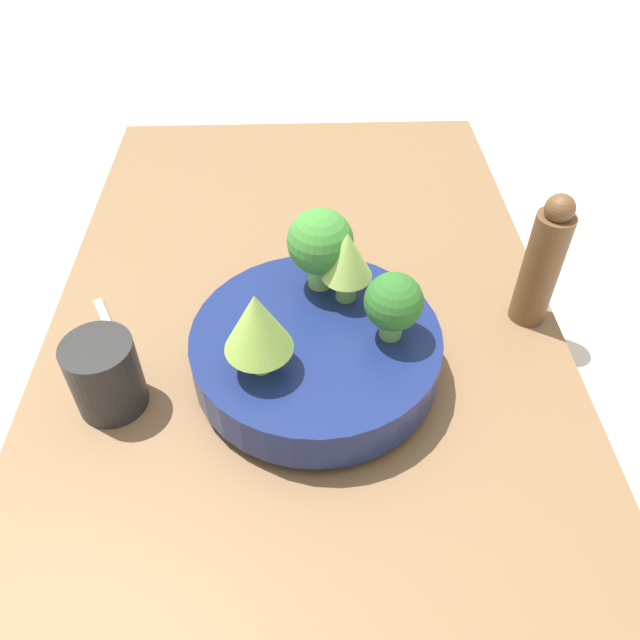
{
  "coord_description": "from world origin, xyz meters",
  "views": [
    {
      "loc": [
        0.46,
        -0.0,
        0.56
      ],
      "look_at": [
        0.01,
        0.01,
        0.12
      ],
      "focal_mm": 35.0,
      "sensor_mm": 36.0,
      "label": 1
    }
  ],
  "objects": [
    {
      "name": "ground_plane",
      "position": [
        0.0,
        0.0,
        0.0
      ],
      "size": [
        6.0,
        6.0,
        0.0
      ],
      "primitive_type": "plane",
      "color": "beige"
    },
    {
      "name": "table",
      "position": [
        0.0,
        0.0,
        0.02
      ],
      "size": [
        1.15,
        0.61,
        0.03
      ],
      "color": "brown",
      "rests_on": "ground_plane"
    },
    {
      "name": "bowl",
      "position": [
        0.01,
        0.01,
        0.07
      ],
      "size": [
        0.26,
        0.26,
        0.06
      ],
      "color": "navy",
      "rests_on": "table"
    },
    {
      "name": "romanesco_piece_near",
      "position": [
        0.06,
        -0.04,
        0.16
      ],
      "size": [
        0.07,
        0.07,
        0.1
      ],
      "color": "#7AB256",
      "rests_on": "bowl"
    },
    {
      "name": "broccoli_floret_left",
      "position": [
        -0.07,
        0.02,
        0.15
      ],
      "size": [
        0.07,
        0.07,
        0.09
      ],
      "color": "#7AB256",
      "rests_on": "bowl"
    },
    {
      "name": "broccoli_floret_back",
      "position": [
        0.02,
        0.09,
        0.14
      ],
      "size": [
        0.06,
        0.06,
        0.08
      ],
      "color": "#609347",
      "rests_on": "bowl"
    },
    {
      "name": "romanesco_piece_far",
      "position": [
        -0.04,
        0.05,
        0.15
      ],
      "size": [
        0.05,
        0.05,
        0.09
      ],
      "color": "#609347",
      "rests_on": "bowl"
    },
    {
      "name": "cup",
      "position": [
        0.04,
        -0.2,
        0.08
      ],
      "size": [
        0.07,
        0.07,
        0.09
      ],
      "color": "black",
      "rests_on": "table"
    },
    {
      "name": "pepper_mill",
      "position": [
        -0.07,
        0.27,
        0.11
      ],
      "size": [
        0.04,
        0.04,
        0.17
      ],
      "color": "brown",
      "rests_on": "table"
    },
    {
      "name": "fork",
      "position": [
        -0.04,
        -0.22,
        0.04
      ],
      "size": [
        0.15,
        0.08,
        0.01
      ],
      "color": "#B2B2B7",
      "rests_on": "table"
    }
  ]
}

